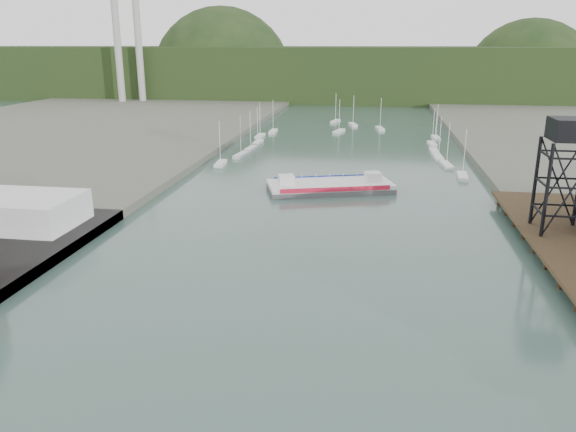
% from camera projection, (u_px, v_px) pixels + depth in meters
% --- Properties ---
extents(white_shed, '(18.00, 12.00, 4.50)m').
position_uv_depth(white_shed, '(17.00, 211.00, 84.03)').
color(white_shed, silver).
rests_on(white_shed, west_quay).
extents(lift_tower, '(6.50, 6.50, 16.00)m').
position_uv_depth(lift_tower, '(571.00, 137.00, 76.47)').
color(lift_tower, black).
rests_on(lift_tower, east_pier).
extents(marina_sailboats, '(57.71, 92.65, 0.90)m').
position_uv_depth(marina_sailboats, '(345.00, 143.00, 162.09)').
color(marina_sailboats, silver).
rests_on(marina_sailboats, ground).
extents(smokestacks, '(11.20, 8.20, 60.00)m').
position_uv_depth(smokestacks, '(128.00, 38.00, 257.74)').
color(smokestacks, '#A5A4A0').
rests_on(smokestacks, ground).
extents(distant_hills, '(500.00, 120.00, 80.00)m').
position_uv_depth(distant_hills, '(355.00, 76.00, 313.50)').
color(distant_hills, black).
rests_on(distant_hills, ground).
extents(chain_ferry, '(25.89, 16.46, 3.47)m').
position_uv_depth(chain_ferry, '(330.00, 186.00, 110.21)').
color(chain_ferry, '#48484A').
rests_on(chain_ferry, ground).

